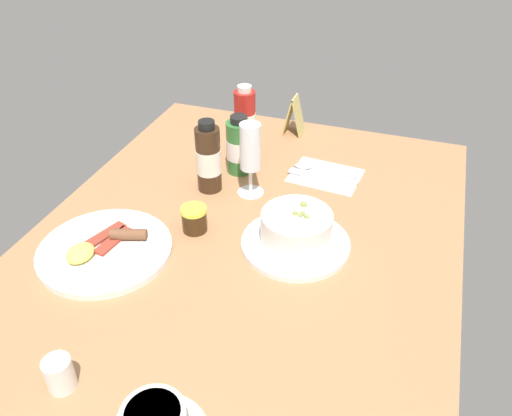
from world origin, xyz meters
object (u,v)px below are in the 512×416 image
object	(u,v)px
sauce_bottle_green	(239,146)
jam_jar	(194,219)
creamer_jug	(59,373)
wine_glass	(250,151)
cutlery_setting	(324,174)
sauce_bottle_brown	(208,159)
sauce_bottle_red	(245,123)
porridge_bowl	(296,231)
breakfast_plate	(104,250)
menu_card	(294,115)

from	to	relation	value
sauce_bottle_green	jam_jar	bearing A→B (deg)	178.84
creamer_jug	wine_glass	world-z (taller)	wine_glass
sauce_bottle_green	cutlery_setting	bearing A→B (deg)	-77.73
creamer_jug	jam_jar	world-z (taller)	creamer_jug
cutlery_setting	creamer_jug	xyz separation A→B (cm)	(-69.79, 23.00, 2.53)
wine_glass	sauce_bottle_brown	world-z (taller)	wine_glass
sauce_bottle_brown	sauce_bottle_red	bearing A→B (deg)	-6.05
sauce_bottle_brown	sauce_bottle_green	bearing A→B (deg)	-20.91
porridge_bowl	sauce_bottle_brown	xyz separation A→B (cm)	(13.86, 24.01, 4.09)
porridge_bowl	jam_jar	size ratio (longest dim) A/B	3.98
wine_glass	sauce_bottle_brown	xyz separation A→B (cm)	(-1.26, 9.37, -3.01)
sauce_bottle_red	cutlery_setting	bearing A→B (deg)	-101.74
creamer_jug	porridge_bowl	bearing A→B (deg)	-29.39
breakfast_plate	sauce_bottle_red	bearing A→B (deg)	-14.73
creamer_jug	breakfast_plate	world-z (taller)	creamer_jug
breakfast_plate	sauce_bottle_brown	bearing A→B (deg)	-20.10
cutlery_setting	menu_card	world-z (taller)	menu_card
creamer_jug	sauce_bottle_brown	xyz separation A→B (cm)	(55.91, 0.33, 4.95)
cutlery_setting	sauce_bottle_green	distance (cm)	21.07
sauce_bottle_red	breakfast_plate	size ratio (longest dim) A/B	0.70
cutlery_setting	jam_jar	size ratio (longest dim) A/B	3.22
wine_glass	sauce_bottle_brown	size ratio (longest dim) A/B	1.01
sauce_bottle_brown	menu_card	world-z (taller)	sauce_bottle_brown
wine_glass	sauce_bottle_green	world-z (taller)	wine_glass
jam_jar	sauce_bottle_red	size ratio (longest dim) A/B	0.30
sauce_bottle_red	creamer_jug	bearing A→B (deg)	178.75
sauce_bottle_green	breakfast_plate	size ratio (longest dim) A/B	0.56
porridge_bowl	cutlery_setting	xyz separation A→B (cm)	(27.75, 0.68, -3.38)
jam_jar	sauce_bottle_green	xyz separation A→B (cm)	(24.99, -0.50, 3.80)
creamer_jug	jam_jar	bearing A→B (deg)	-4.01
porridge_bowl	menu_card	world-z (taller)	menu_card
porridge_bowl	sauce_bottle_red	world-z (taller)	sauce_bottle_red
jam_jar	breakfast_plate	distance (cm)	18.42
sauce_bottle_brown	breakfast_plate	xyz separation A→B (cm)	(-27.91, 10.21, -6.84)
creamer_jug	menu_card	bearing A→B (deg)	-6.58
sauce_bottle_green	wine_glass	bearing A→B (deg)	-145.71
sauce_bottle_red	breakfast_plate	bearing A→B (deg)	165.27
porridge_bowl	wine_glass	bearing A→B (deg)	44.08
sauce_bottle_green	breakfast_plate	world-z (taller)	sauce_bottle_green
cutlery_setting	creamer_jug	bearing A→B (deg)	161.76
sauce_bottle_brown	breakfast_plate	distance (cm)	30.50
creamer_jug	jam_jar	xyz separation A→B (cm)	(40.53, -2.84, -0.08)
cutlery_setting	sauce_bottle_red	size ratio (longest dim) A/B	0.97
porridge_bowl	cutlery_setting	world-z (taller)	porridge_bowl
breakfast_plate	jam_jar	bearing A→B (deg)	-46.87
sauce_bottle_red	breakfast_plate	distance (cm)	48.39
breakfast_plate	menu_card	bearing A→B (deg)	-18.87
sauce_bottle_red	breakfast_plate	world-z (taller)	sauce_bottle_red
porridge_bowl	jam_jar	world-z (taller)	porridge_bowl
wine_glass	menu_card	distance (cm)	32.12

